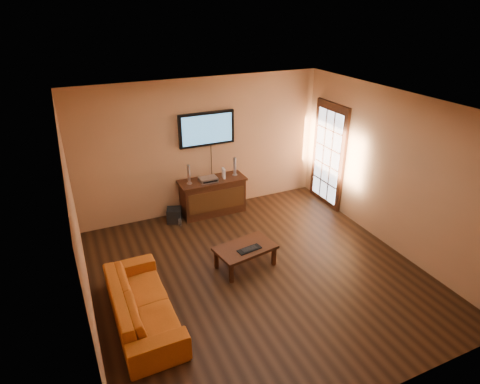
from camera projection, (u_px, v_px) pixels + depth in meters
ground_plane at (258, 274)px, 6.43m from camera, size 5.00×5.00×0.00m
room_walls at (242, 163)px, 6.22m from camera, size 5.00×5.00×5.00m
french_door at (328, 156)px, 8.29m from camera, size 0.07×1.02×2.22m
media_console at (213, 196)px, 8.14m from camera, size 1.34×0.51×0.74m
television at (207, 129)px, 7.73m from camera, size 1.12×0.08×0.66m
coffee_table at (245, 250)px, 6.48m from camera, size 1.03×0.72×0.38m
sofa at (142, 298)px, 5.36m from camera, size 0.58×1.93×0.75m
speaker_left at (189, 175)px, 7.73m from camera, size 0.11×0.11×0.39m
speaker_right at (235, 167)px, 8.11m from camera, size 0.10×0.10×0.38m
av_receiver at (208, 179)px, 7.89m from camera, size 0.35×0.25×0.08m
game_console at (224, 173)px, 8.01m from camera, size 0.06×0.15×0.20m
subwoofer at (174, 215)px, 7.90m from camera, size 0.36×0.36×0.28m
bottle at (180, 222)px, 7.75m from camera, size 0.06×0.06×0.18m
keyboard at (249, 249)px, 6.38m from camera, size 0.41×0.20×0.02m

